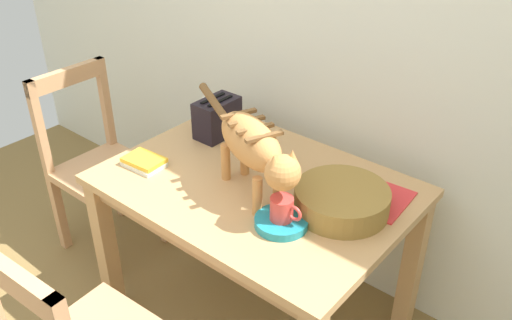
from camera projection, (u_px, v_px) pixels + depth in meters
name	position (u px, v px, depth m)	size (l,w,h in m)	color
wall_rear	(327.00, 15.00, 2.28)	(4.59, 0.11, 2.50)	silver
dining_table	(256.00, 202.00, 2.16)	(1.16, 0.84, 0.74)	tan
cat	(254.00, 146.00, 1.92)	(0.68, 0.33, 0.31)	#CA8849
saucer_bowl	(281.00, 222.00, 1.87)	(0.19, 0.19, 0.03)	teal
coffee_mug	(283.00, 209.00, 1.84)	(0.12, 0.08, 0.08)	#D33F39
magazine	(371.00, 196.00, 2.03)	(0.27, 0.24, 0.01)	red
book_stack	(144.00, 162.00, 2.21)	(0.17, 0.13, 0.03)	silver
wicker_basket	(342.00, 200.00, 1.93)	(0.34, 0.34, 0.09)	olive
toaster	(217.00, 118.00, 2.40)	(0.12, 0.20, 0.18)	black
wooden_chair_far	(100.00, 166.00, 2.74)	(0.42, 0.42, 0.95)	tan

